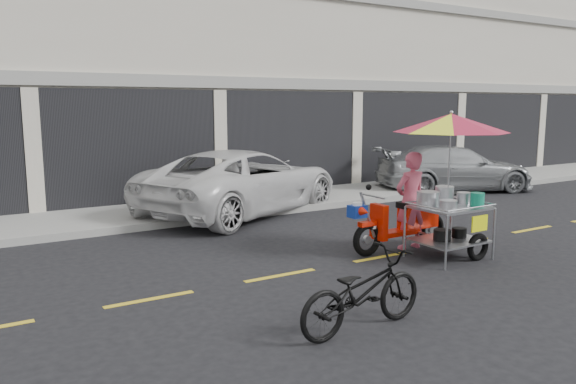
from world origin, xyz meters
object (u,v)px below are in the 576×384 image
white_pickup (243,181)px  silver_pickup (454,168)px  food_vendor_rig (435,165)px  near_bicycle (362,292)px

white_pickup → silver_pickup: size_ratio=1.18×
white_pickup → food_vendor_rig: (1.10, -4.96, 0.79)m
silver_pickup → near_bicycle: silver_pickup is taller
white_pickup → near_bicycle: bearing=139.5°
silver_pickup → near_bicycle: bearing=148.1°
near_bicycle → food_vendor_rig: food_vendor_rig is taller
silver_pickup → food_vendor_rig: 7.53m
silver_pickup → near_bicycle: size_ratio=2.64×
white_pickup → food_vendor_rig: size_ratio=2.20×
white_pickup → near_bicycle: 7.21m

